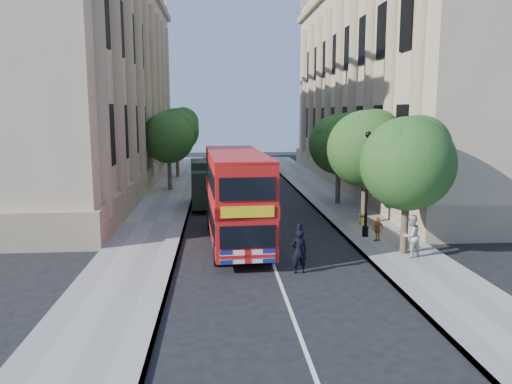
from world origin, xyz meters
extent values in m
plane|color=black|center=(0.00, 0.00, 0.00)|extent=(120.00, 120.00, 0.00)
cube|color=gray|center=(5.75, 10.00, 0.06)|extent=(3.50, 80.00, 0.12)
cube|color=gray|center=(-5.75, 10.00, 0.06)|extent=(3.50, 80.00, 0.12)
cube|color=tan|center=(13.80, 24.00, 9.00)|extent=(12.00, 38.00, 18.00)
cube|color=tan|center=(-13.80, 24.00, 9.00)|extent=(12.00, 38.00, 18.00)
cylinder|color=#473828|center=(5.80, 3.00, 1.43)|extent=(0.32, 0.32, 2.86)
sphere|color=#18491E|center=(5.80, 3.00, 4.03)|extent=(4.00, 4.00, 4.00)
sphere|color=#18491E|center=(6.40, 3.40, 4.68)|extent=(2.80, 2.80, 2.80)
sphere|color=#18491E|center=(5.30, 2.70, 4.55)|extent=(2.60, 2.60, 2.60)
cylinder|color=#473828|center=(5.80, 9.00, 1.50)|extent=(0.32, 0.32, 2.99)
sphere|color=#18491E|center=(5.80, 9.00, 4.22)|extent=(4.20, 4.20, 4.20)
sphere|color=#18491E|center=(6.40, 9.40, 4.90)|extent=(2.94, 2.94, 2.94)
sphere|color=#18491E|center=(5.30, 8.70, 4.76)|extent=(2.73, 2.73, 2.73)
cylinder|color=#473828|center=(5.80, 15.00, 1.45)|extent=(0.32, 0.32, 2.90)
sphere|color=#18491E|center=(5.80, 15.00, 4.09)|extent=(4.00, 4.00, 4.00)
sphere|color=#18491E|center=(6.40, 15.40, 4.75)|extent=(2.80, 2.80, 2.80)
sphere|color=#18491E|center=(5.30, 14.70, 4.62)|extent=(2.60, 2.60, 2.60)
cylinder|color=#473828|center=(-6.00, 22.00, 1.50)|extent=(0.32, 0.32, 2.99)
sphere|color=#18491E|center=(-6.00, 22.00, 4.22)|extent=(4.00, 4.00, 4.00)
sphere|color=#18491E|center=(-5.40, 22.40, 4.90)|extent=(2.80, 2.80, 2.80)
sphere|color=#18491E|center=(-6.50, 21.70, 4.76)|extent=(2.60, 2.60, 2.60)
cylinder|color=#473828|center=(-6.00, 30.00, 1.58)|extent=(0.32, 0.32, 3.17)
sphere|color=#18491E|center=(-6.00, 30.00, 4.46)|extent=(4.20, 4.20, 4.20)
sphere|color=#18491E|center=(-5.40, 30.40, 5.18)|extent=(2.94, 2.94, 2.94)
sphere|color=#18491E|center=(-6.50, 29.70, 5.04)|extent=(2.73, 2.73, 2.73)
cylinder|color=black|center=(5.00, 6.00, 0.37)|extent=(0.30, 0.30, 0.50)
cylinder|color=black|center=(5.00, 6.00, 2.62)|extent=(0.14, 0.14, 5.00)
sphere|color=black|center=(5.00, 6.00, 5.12)|extent=(0.32, 0.32, 0.32)
cube|color=#B90E0C|center=(-1.38, 5.53, 2.35)|extent=(2.93, 9.33, 3.83)
cube|color=black|center=(-1.38, 5.53, 1.50)|extent=(2.96, 8.76, 0.87)
cube|color=black|center=(-1.38, 5.53, 3.35)|extent=(2.96, 8.76, 0.87)
cube|color=yellow|center=(-1.13, 0.93, 2.47)|extent=(2.04, 0.19, 0.44)
cylinder|color=black|center=(-2.30, 2.22, 0.48)|extent=(0.32, 0.98, 0.97)
cylinder|color=black|center=(-0.11, 2.35, 0.48)|extent=(0.32, 0.98, 0.97)
cylinder|color=black|center=(-2.65, 8.52, 0.48)|extent=(0.32, 0.98, 0.97)
cylinder|color=black|center=(-0.46, 8.64, 0.48)|extent=(0.32, 0.98, 0.97)
cube|color=black|center=(-2.75, 13.17, 1.46)|extent=(2.27, 2.07, 2.27)
cube|color=black|center=(-2.69, 12.26, 1.73)|extent=(1.95, 0.21, 0.76)
cube|color=black|center=(-2.89, 15.55, 1.68)|extent=(2.36, 3.58, 2.70)
cube|color=black|center=(-2.85, 14.90, 0.38)|extent=(2.25, 5.29, 0.27)
cylinder|color=black|center=(-3.71, 13.01, 0.43)|extent=(0.29, 0.88, 0.86)
cylinder|color=black|center=(-1.77, 13.12, 0.43)|extent=(0.29, 0.88, 0.86)
cylinder|color=black|center=(-3.92, 16.57, 0.43)|extent=(0.29, 0.88, 0.86)
cylinder|color=black|center=(-1.98, 16.68, 0.43)|extent=(0.29, 0.88, 0.86)
imported|color=black|center=(0.87, 1.00, 0.86)|extent=(0.65, 0.45, 1.72)
imported|color=beige|center=(5.88, 2.42, 1.03)|extent=(1.10, 1.02, 1.81)
imported|color=#C37022|center=(5.31, 5.07, 0.71)|extent=(0.74, 0.57, 1.18)
imported|color=#E4DA4D|center=(5.20, 7.29, 0.60)|extent=(0.62, 0.36, 0.95)
camera|label=1|loc=(-2.25, -17.47, 6.19)|focal=35.00mm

